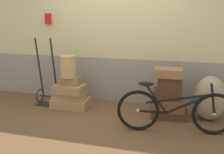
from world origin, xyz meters
The scene contains 15 objects.
ground centered at (0.00, 0.00, -0.03)m, with size 10.18×5.20×0.06m, color brown.
station_building centered at (0.01, 0.85, 1.39)m, with size 8.18×0.74×2.77m.
suitcase_0 centered at (-0.71, 0.21, 0.08)m, with size 0.66×0.41×0.16m, color #9E754C.
suitcase_1 centered at (-0.73, 0.23, 0.22)m, with size 0.59×0.35×0.12m, color #9E754C.
suitcase_2 centered at (-0.71, 0.19, 0.35)m, with size 0.54×0.35×0.15m, color #9E754C.
suitcase_3 centered at (-0.72, 0.23, 0.50)m, with size 0.39×0.23×0.14m, color olive.
suitcase_4 centered at (1.04, 0.23, 0.06)m, with size 0.58×0.40×0.12m, color #4C2D19.
suitcase_5 centered at (1.01, 0.19, 0.22)m, with size 0.52×0.35×0.20m, color brown.
suitcase_6 centered at (0.99, 0.20, 0.40)m, with size 0.43×0.31×0.15m, color #4C2D19.
suitcase_7 centered at (1.03, 0.20, 0.58)m, with size 0.38×0.29×0.22m, color #4C2D19.
suitcase_8 centered at (1.00, 0.17, 0.76)m, with size 0.43×0.32×0.13m, color olive.
wicker_basket centered at (-0.73, 0.20, 0.76)m, with size 0.28×0.28×0.39m, color tan.
luggage_trolley centered at (-1.22, 0.30, 0.31)m, with size 0.38×0.35×1.24m.
burlap_sack centered at (1.66, 0.28, 0.36)m, with size 0.49×0.42×0.72m, color #9E8966.
bicycle centered at (1.14, -0.33, 0.33)m, with size 1.65×0.46×0.78m.
Camera 1 is at (1.17, -3.77, 1.63)m, focal length 40.23 mm.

